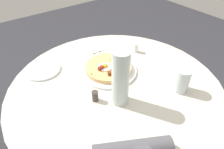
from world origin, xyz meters
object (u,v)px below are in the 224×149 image
pizza_plate (109,70)px  breakfast_pizza (108,68)px  knife (92,45)px  pepper_shaker (95,96)px  salt_shaker (136,48)px  bread_plate (43,70)px  water_bottle (121,79)px  dining_table (115,110)px  fork (87,46)px  water_glass (182,80)px

pizza_plate → breakfast_pizza: breakfast_pizza is taller
knife → pepper_shaker: 0.46m
breakfast_pizza → salt_shaker: bearing=-76.7°
pepper_shaker → bread_plate: bearing=16.7°
bread_plate → water_bottle: (-0.41, -0.18, 0.12)m
dining_table → knife: 0.43m
dining_table → fork: size_ratio=5.57×
bread_plate → water_glass: water_glass is taller
dining_table → fork: bearing=-10.1°
dining_table → breakfast_pizza: (0.10, -0.03, 0.20)m
bread_plate → knife: 0.34m
dining_table → breakfast_pizza: breakfast_pizza is taller
knife → water_bottle: water_bottle is taller
dining_table → knife: bearing=-15.4°
dining_table → pepper_shaker: (-0.03, 0.13, 0.20)m
dining_table → knife: knife is taller
breakfast_pizza → fork: bearing=-7.1°
dining_table → pepper_shaker: pepper_shaker is taller
breakfast_pizza → pizza_plate: bearing=-36.1°
pizza_plate → salt_shaker: 0.25m
pizza_plate → water_glass: 0.36m
bread_plate → water_bottle: 0.46m
bread_plate → water_glass: bearing=-139.1°
water_glass → salt_shaker: 0.37m
pizza_plate → breakfast_pizza: 0.02m
dining_table → fork: fork is taller
knife → pepper_shaker: size_ratio=3.70×
bread_plate → knife: bread_plate is taller
dining_table → salt_shaker: salt_shaker is taller
knife → bread_plate: bearing=-77.7°
dining_table → water_glass: bearing=-133.5°
dining_table → salt_shaker: bearing=-59.5°
bread_plate → pepper_shaker: 0.35m
pizza_plate → salt_shaker: bearing=-76.9°
breakfast_pizza → water_bottle: 0.24m
breakfast_pizza → water_glass: bearing=-149.6°
breakfast_pizza → salt_shaker: breakfast_pizza is taller
water_glass → salt_shaker: bearing=-9.4°
pizza_plate → pepper_shaker: pepper_shaker is taller
water_glass → pepper_shaker: size_ratio=2.33×
breakfast_pizza → knife: breakfast_pizza is taller
breakfast_pizza → salt_shaker: size_ratio=4.50×
fork → water_bottle: water_bottle is taller
water_glass → water_bottle: water_bottle is taller
bread_plate → salt_shaker: bearing=-106.8°
fork → pepper_shaker: bearing=-24.4°
breakfast_pizza → bread_plate: size_ratio=1.33×
salt_shaker → pepper_shaker: size_ratio=1.08×
pizza_plate → water_glass: (-0.31, -0.18, 0.05)m
salt_shaker → dining_table: bearing=120.5°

